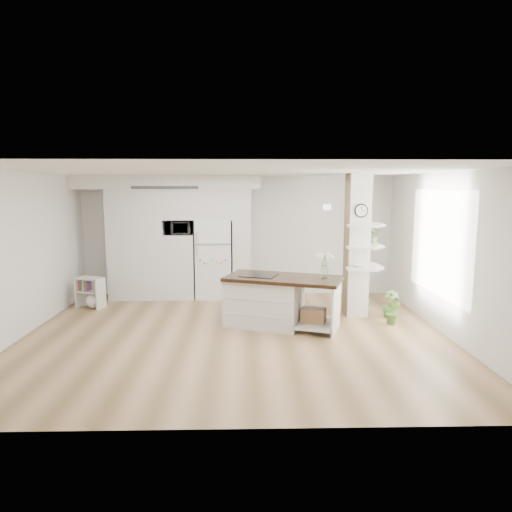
% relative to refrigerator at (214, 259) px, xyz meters
% --- Properties ---
extents(floor, '(7.00, 6.00, 0.01)m').
position_rel_refrigerator_xyz_m(floor, '(0.53, -2.68, -0.88)').
color(floor, tan).
rests_on(floor, ground).
extents(room, '(7.04, 6.04, 2.72)m').
position_rel_refrigerator_xyz_m(room, '(0.53, -2.68, 0.98)').
color(room, white).
rests_on(room, ground).
extents(cabinet_wall, '(4.00, 0.71, 2.70)m').
position_rel_refrigerator_xyz_m(cabinet_wall, '(-0.92, -0.01, 0.63)').
color(cabinet_wall, silver).
rests_on(cabinet_wall, floor).
extents(refrigerator, '(0.78, 0.69, 1.75)m').
position_rel_refrigerator_xyz_m(refrigerator, '(0.00, 0.00, 0.00)').
color(refrigerator, white).
rests_on(refrigerator, floor).
extents(column, '(0.69, 0.90, 2.70)m').
position_rel_refrigerator_xyz_m(column, '(2.90, -1.55, 0.48)').
color(column, silver).
rests_on(column, floor).
extents(window, '(0.00, 2.40, 2.40)m').
position_rel_refrigerator_xyz_m(window, '(4.00, -2.38, 0.62)').
color(window, white).
rests_on(window, room).
extents(pendant_light, '(0.12, 0.12, 0.10)m').
position_rel_refrigerator_xyz_m(pendant_light, '(2.23, -2.53, 1.24)').
color(pendant_light, white).
rests_on(pendant_light, room).
extents(kitchen_island, '(2.19, 1.56, 1.47)m').
position_rel_refrigerator_xyz_m(kitchen_island, '(1.15, -2.14, -0.41)').
color(kitchen_island, silver).
rests_on(kitchen_island, floor).
extents(bookshelf, '(0.60, 0.47, 0.63)m').
position_rel_refrigerator_xyz_m(bookshelf, '(-2.45, -0.86, -0.60)').
color(bookshelf, silver).
rests_on(bookshelf, floor).
extents(floor_plant_a, '(0.30, 0.27, 0.45)m').
position_rel_refrigerator_xyz_m(floor_plant_a, '(3.34, -2.16, -0.65)').
color(floor_plant_a, '#4F7D32').
rests_on(floor_plant_a, floor).
extents(floor_plant_b, '(0.30, 0.30, 0.53)m').
position_rel_refrigerator_xyz_m(floor_plant_b, '(3.44, -1.71, -0.61)').
color(floor_plant_b, '#4F7D32').
rests_on(floor_plant_b, floor).
extents(microwave, '(0.54, 0.37, 0.30)m').
position_rel_refrigerator_xyz_m(microwave, '(-0.75, -0.06, 0.69)').
color(microwave, '#2D2D2D').
rests_on(microwave, cabinet_wall).
extents(shelf_plant, '(0.27, 0.23, 0.30)m').
position_rel_refrigerator_xyz_m(shelf_plant, '(3.15, -1.38, 0.65)').
color(shelf_plant, '#4F7D32').
rests_on(shelf_plant, column).
extents(decor_bowl, '(0.22, 0.22, 0.05)m').
position_rel_refrigerator_xyz_m(decor_bowl, '(2.82, -1.78, 0.13)').
color(decor_bowl, white).
rests_on(decor_bowl, column).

